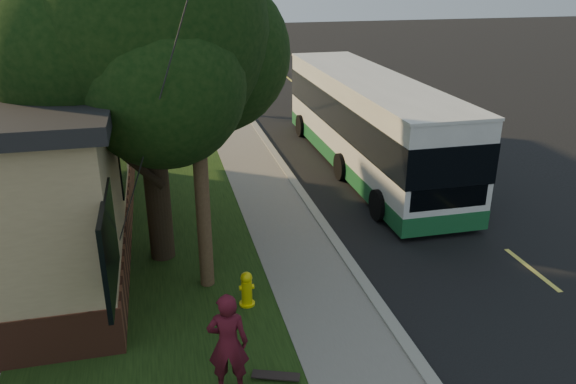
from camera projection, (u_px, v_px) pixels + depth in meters
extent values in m
plane|color=black|center=(367.00, 291.00, 12.00)|extent=(120.00, 120.00, 0.00)
cube|color=black|center=(372.00, 144.00, 21.87)|extent=(8.00, 80.00, 0.01)
cube|color=gray|center=(272.00, 150.00, 21.00)|extent=(0.25, 80.00, 0.12)
cube|color=slate|center=(245.00, 152.00, 20.79)|extent=(2.00, 80.00, 0.08)
cube|color=black|center=(149.00, 160.00, 20.04)|extent=(5.00, 80.00, 0.07)
cylinder|color=yellow|center=(247.00, 293.00, 11.31)|extent=(0.22, 0.22, 0.55)
sphere|color=yellow|center=(246.00, 278.00, 11.18)|extent=(0.24, 0.24, 0.24)
cylinder|color=yellow|center=(247.00, 287.00, 11.26)|extent=(0.30, 0.10, 0.10)
cylinder|color=yellow|center=(247.00, 287.00, 11.26)|extent=(0.10, 0.18, 0.10)
cylinder|color=yellow|center=(247.00, 303.00, 11.41)|extent=(0.32, 0.32, 0.04)
cylinder|color=#473321|center=(195.00, 75.00, 10.48)|extent=(0.30, 0.30, 9.00)
cylinder|color=#2D2D30|center=(150.00, 134.00, 9.58)|extent=(2.52, 3.21, 7.60)
cylinder|color=black|center=(156.00, 177.00, 12.58)|extent=(0.56, 0.56, 4.00)
sphere|color=black|center=(142.00, 29.00, 11.38)|extent=(5.20, 5.20, 5.20)
sphere|color=black|center=(210.00, 53.00, 12.45)|extent=(3.60, 3.60, 3.60)
sphere|color=black|center=(80.00, 49.00, 10.87)|extent=(3.80, 3.80, 3.80)
sphere|color=black|center=(163.00, 85.00, 10.61)|extent=(3.20, 3.20, 3.20)
sphere|color=black|center=(113.00, 5.00, 12.36)|extent=(3.40, 3.40, 3.40)
cylinder|color=black|center=(166.00, 73.00, 26.84)|extent=(0.24, 0.24, 3.30)
cylinder|color=black|center=(163.00, 37.00, 26.22)|extent=(1.38, 0.57, 2.01)
cylinder|color=black|center=(163.00, 37.00, 26.22)|extent=(0.74, 1.21, 1.58)
cylinder|color=black|center=(163.00, 37.00, 26.22)|extent=(0.65, 1.05, 1.95)
cylinder|color=black|center=(163.00, 37.00, 26.22)|extent=(1.28, 0.53, 1.33)
cylinder|color=black|center=(163.00, 37.00, 26.22)|extent=(0.75, 1.21, 1.70)
cylinder|color=black|center=(167.00, 44.00, 37.83)|extent=(0.24, 0.24, 3.03)
cylinder|color=black|center=(166.00, 20.00, 37.26)|extent=(1.38, 0.57, 2.01)
cylinder|color=black|center=(166.00, 20.00, 37.26)|extent=(0.74, 1.21, 1.58)
cylinder|color=black|center=(166.00, 20.00, 37.26)|extent=(0.65, 1.05, 1.95)
cylinder|color=black|center=(166.00, 20.00, 37.26)|extent=(1.28, 0.53, 1.33)
cylinder|color=black|center=(166.00, 20.00, 37.26)|extent=(0.75, 1.21, 1.70)
cylinder|color=#2D2D30|center=(212.00, 20.00, 41.75)|extent=(0.16, 0.16, 5.50)
cube|color=silver|center=(368.00, 117.00, 18.75)|extent=(2.38, 11.42, 2.57)
cube|color=#1A5C2F|center=(365.00, 155.00, 19.25)|extent=(2.40, 11.44, 0.52)
cube|color=black|center=(368.00, 112.00, 18.68)|extent=(2.42, 11.46, 1.05)
cube|color=black|center=(451.00, 180.00, 13.68)|extent=(2.08, 0.06, 1.52)
cube|color=yellow|center=(456.00, 129.00, 13.20)|extent=(1.52, 0.06, 0.33)
cube|color=#FFF2CC|center=(420.00, 224.00, 13.92)|extent=(0.24, 0.04, 0.14)
cube|color=#FFF2CC|center=(472.00, 218.00, 14.23)|extent=(0.24, 0.04, 0.14)
cube|color=silver|center=(370.00, 78.00, 18.26)|extent=(2.43, 11.47, 0.08)
cylinder|color=black|center=(379.00, 205.00, 15.21)|extent=(0.27, 0.88, 0.88)
cylinder|color=black|center=(459.00, 197.00, 15.72)|extent=(0.27, 0.88, 0.88)
cylinder|color=black|center=(341.00, 167.00, 18.13)|extent=(0.27, 0.88, 0.88)
cylinder|color=black|center=(409.00, 161.00, 18.64)|extent=(0.27, 0.88, 0.88)
cylinder|color=black|center=(301.00, 126.00, 22.77)|extent=(0.27, 0.88, 0.88)
cylinder|color=black|center=(357.00, 122.00, 23.27)|extent=(0.27, 0.88, 0.88)
imported|color=#4C0F1C|center=(228.00, 343.00, 8.80)|extent=(0.72, 0.54, 1.79)
cube|color=black|center=(276.00, 375.00, 9.33)|extent=(0.82, 0.47, 0.02)
cylinder|color=silver|center=(293.00, 379.00, 9.32)|extent=(0.11, 0.19, 0.05)
cylinder|color=silver|center=(259.00, 376.00, 9.38)|extent=(0.11, 0.19, 0.05)
imported|color=black|center=(234.00, 51.00, 40.81)|extent=(2.32, 4.54, 1.48)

